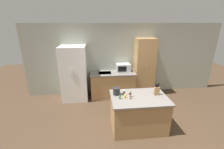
# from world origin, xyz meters

# --- Properties ---
(ground_plane) EXTENTS (14.00, 14.00, 0.00)m
(ground_plane) POSITION_xyz_m (0.00, 0.00, 0.00)
(ground_plane) COLOR #423021
(wall_back) EXTENTS (7.20, 0.06, 2.60)m
(wall_back) POSITION_xyz_m (0.00, 2.33, 1.30)
(wall_back) COLOR #9EA393
(wall_back) RESTS_ON ground_plane
(refrigerator) EXTENTS (0.86, 0.76, 1.89)m
(refrigerator) POSITION_xyz_m (-1.83, 1.93, 0.95)
(refrigerator) COLOR white
(refrigerator) RESTS_ON ground_plane
(back_counter) EXTENTS (1.61, 0.70, 0.92)m
(back_counter) POSITION_xyz_m (-0.49, 1.97, 0.46)
(back_counter) COLOR #9E7547
(back_counter) RESTS_ON ground_plane
(pantry_cabinet) EXTENTS (0.69, 0.54, 2.11)m
(pantry_cabinet) POSITION_xyz_m (0.69, 2.04, 1.05)
(pantry_cabinet) COLOR #9E7547
(pantry_cabinet) RESTS_ON ground_plane
(kitchen_island) EXTENTS (1.40, 0.98, 0.88)m
(kitchen_island) POSITION_xyz_m (-0.03, 0.15, 0.44)
(kitchen_island) COLOR #9E7547
(kitchen_island) RESTS_ON ground_plane
(microwave) EXTENTS (0.50, 0.38, 0.28)m
(microwave) POSITION_xyz_m (-0.09, 2.09, 1.06)
(microwave) COLOR #B2B5B7
(microwave) RESTS_ON back_counter
(knife_block) EXTENTS (0.13, 0.07, 0.32)m
(knife_block) POSITION_xyz_m (0.44, 0.21, 1.00)
(knife_block) COLOR #9E7547
(knife_block) RESTS_ON kitchen_island
(spice_bottle_tall_dark) EXTENTS (0.05, 0.05, 0.09)m
(spice_bottle_tall_dark) POSITION_xyz_m (-0.39, 0.13, 0.92)
(spice_bottle_tall_dark) COLOR gold
(spice_bottle_tall_dark) RESTS_ON kitchen_island
(spice_bottle_short_red) EXTENTS (0.05, 0.05, 0.14)m
(spice_bottle_short_red) POSITION_xyz_m (-0.29, 0.08, 0.95)
(spice_bottle_short_red) COLOR beige
(spice_bottle_short_red) RESTS_ON kitchen_island
(spice_bottle_amber_oil) EXTENTS (0.06, 0.06, 0.13)m
(spice_bottle_amber_oil) POSITION_xyz_m (-0.39, 0.30, 0.94)
(spice_bottle_amber_oil) COLOR #563319
(spice_bottle_amber_oil) RESTS_ON kitchen_island
(spice_bottle_green_herb) EXTENTS (0.04, 0.04, 0.14)m
(spice_bottle_green_herb) POSITION_xyz_m (-0.24, 0.17, 0.95)
(spice_bottle_green_herb) COLOR #B2281E
(spice_bottle_green_herb) RESTS_ON kitchen_island
(spice_bottle_pale_salt) EXTENTS (0.04, 0.04, 0.14)m
(spice_bottle_pale_salt) POSITION_xyz_m (-0.52, 0.09, 0.95)
(spice_bottle_pale_salt) COLOR #337033
(spice_bottle_pale_salt) RESTS_ON kitchen_island
(kettle) EXTENTS (0.17, 0.17, 0.21)m
(kettle) POSITION_xyz_m (-0.57, 0.33, 0.97)
(kettle) COLOR #232326
(kettle) RESTS_ON kitchen_island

